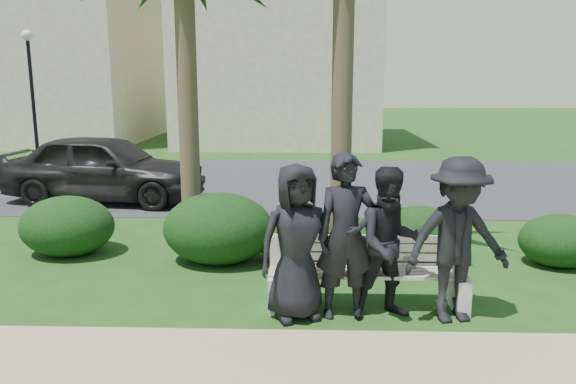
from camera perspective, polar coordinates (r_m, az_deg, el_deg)
name	(u,v)px	position (r m, az deg, el deg)	size (l,w,h in m)	color
ground	(292,296)	(7.32, 0.38, -10.49)	(160.00, 160.00, 0.00)	#234513
footpath	(287,366)	(5.69, -0.09, -17.30)	(30.00, 1.60, 0.01)	tan
asphalt_street	(299,182)	(15.04, 1.14, 1.02)	(160.00, 8.00, 0.01)	#2D2D30
stucco_bldg_left	(27,56)	(27.62, -24.96, 12.40)	(10.40, 8.40, 7.30)	#BBB18C
stucco_bldg_right	(279,56)	(24.83, -0.92, 13.66)	(8.40, 8.40, 7.30)	#BBB18C
street_lamp	(30,72)	(20.90, -24.70, 11.05)	(0.36, 0.36, 4.29)	black
park_bench	(367,277)	(6.93, 8.00, -8.60)	(2.37, 0.55, 0.83)	#A79A8C
man_a	(297,242)	(6.42, 0.88, -5.11)	(0.89, 0.58, 1.81)	black
man_b	(346,236)	(6.47, 5.94, -4.52)	(0.70, 0.46, 1.93)	black
man_c	(391,244)	(6.54, 10.41, -5.18)	(0.86, 0.67, 1.77)	black
man_d	(457,240)	(6.61, 16.84, -4.73)	(1.23, 0.71, 1.90)	black
hedge_a	(67,224)	(9.51, -21.53, -3.07)	(1.47, 1.21, 0.96)	black
hedge_b	(218,226)	(8.56, -7.09, -3.47)	(1.67, 1.38, 1.09)	black
hedge_c	(293,236)	(8.56, 0.48, -4.51)	(1.16, 0.96, 0.76)	black
hedge_d	(384,240)	(8.39, 9.73, -4.84)	(1.24, 1.03, 0.81)	black
hedge_e	(420,231)	(8.98, 13.22, -3.84)	(1.27, 1.05, 0.83)	black
hedge_f	(561,239)	(9.28, 25.98, -4.33)	(1.22, 1.01, 0.79)	black
car_a	(104,168)	(13.26, -18.15, 2.36)	(1.80, 4.48, 1.53)	black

